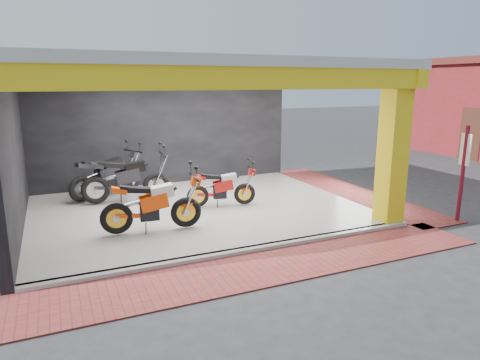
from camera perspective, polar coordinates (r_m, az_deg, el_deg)
name	(u,v)px	position (r m, az deg, el deg)	size (l,w,h in m)	color
ground	(227,236)	(9.28, -1.77, -7.47)	(80.00, 80.00, 0.00)	#2D2D30
showroom_floor	(198,209)	(11.05, -5.69, -3.90)	(8.00, 6.00, 0.10)	beige
showroom_ceiling	(194,66)	(10.59, -6.12, 14.82)	(8.40, 6.40, 0.20)	beige
back_wall	(165,131)	(13.65, -9.96, 6.47)	(8.20, 0.20, 3.50)	black
left_wall	(10,154)	(10.22, -28.34, 3.01)	(0.20, 6.20, 3.50)	black
corner_column	(393,150)	(10.24, 19.72, 3.83)	(0.50, 0.50, 3.50)	yellow
header_beam_front	(247,78)	(7.79, 0.91, 13.41)	(8.40, 0.30, 0.40)	yellow
header_beam_right	(333,80)	(12.42, 12.24, 12.93)	(0.30, 6.40, 0.40)	yellow
floor_kerb	(247,250)	(8.39, 0.88, -9.37)	(8.00, 0.20, 0.10)	beige
paver_front	(265,268)	(7.76, 3.34, -11.59)	(9.00, 1.40, 0.03)	brown
paver_right	(349,192)	(13.29, 14.37, -1.52)	(1.40, 7.00, 0.03)	brown
signpost	(463,170)	(11.15, 27.59, 1.16)	(0.09, 0.32, 2.28)	maroon
moto_hero	(186,198)	(9.34, -7.26, -2.36)	(2.26, 0.84, 1.38)	#FF480A
moto_row_a	(245,184)	(11.05, 0.63, -0.47)	(1.89, 0.70, 1.15)	#AC1512
moto_row_b	(156,173)	(11.78, -11.16, 0.95)	(2.43, 0.90, 1.49)	black
moto_row_d	(129,168)	(12.76, -14.59, 1.56)	(2.34, 0.87, 1.43)	black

